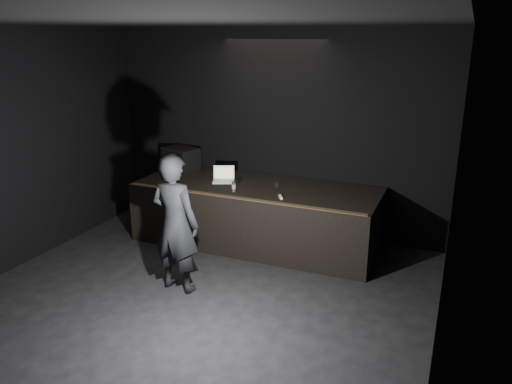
{
  "coord_description": "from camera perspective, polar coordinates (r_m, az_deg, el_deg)",
  "views": [
    {
      "loc": [
        3.03,
        -4.49,
        3.38
      ],
      "look_at": [
        0.17,
        2.3,
        1.04
      ],
      "focal_mm": 35.0,
      "sensor_mm": 36.0,
      "label": 1
    }
  ],
  "objects": [
    {
      "name": "beer_can",
      "position": [
        7.87,
        -2.55,
        0.6
      ],
      "size": [
        0.07,
        0.07,
        0.16
      ],
      "color": "silver",
      "rests_on": "stage_riser"
    },
    {
      "name": "laptop",
      "position": [
        8.45,
        -3.72,
        1.69
      ],
      "size": [
        0.45,
        0.43,
        0.24
      ],
      "rotation": [
        0.0,
        0.0,
        0.39
      ],
      "color": "silver",
      "rests_on": "stage_riser"
    },
    {
      "name": "ground",
      "position": [
        6.38,
        -9.78,
        -14.61
      ],
      "size": [
        7.0,
        7.0,
        0.0
      ],
      "primitive_type": "plane",
      "color": "black",
      "rests_on": "ground"
    },
    {
      "name": "stage_monitor",
      "position": [
        9.21,
        -8.6,
        3.76
      ],
      "size": [
        0.71,
        0.61,
        0.41
      ],
      "rotation": [
        0.0,
        0.0,
        -0.32
      ],
      "color": "black",
      "rests_on": "stage_riser"
    },
    {
      "name": "stage_riser",
      "position": [
        8.34,
        0.08,
        -2.56
      ],
      "size": [
        4.0,
        1.5,
        1.0
      ],
      "primitive_type": "cube",
      "color": "black",
      "rests_on": "ground"
    },
    {
      "name": "riser_lip",
      "position": [
        7.56,
        -2.01,
        -0.67
      ],
      "size": [
        3.92,
        0.1,
        0.01
      ],
      "primitive_type": "cube",
      "color": "brown",
      "rests_on": "stage_riser"
    },
    {
      "name": "plastic_cup",
      "position": [
        8.03,
        2.35,
        0.73
      ],
      "size": [
        0.08,
        0.08,
        0.1
      ],
      "primitive_type": "cylinder",
      "color": "white",
      "rests_on": "stage_riser"
    },
    {
      "name": "room_walls",
      "position": [
        5.58,
        -10.85,
        3.26
      ],
      "size": [
        6.1,
        7.1,
        3.52
      ],
      "color": "black",
      "rests_on": "ground"
    },
    {
      "name": "cable",
      "position": [
        9.4,
        -8.14,
        2.84
      ],
      "size": [
        0.98,
        0.22,
        0.02
      ],
      "primitive_type": "cylinder",
      "rotation": [
        0.0,
        1.57,
        -0.2
      ],
      "color": "black",
      "rests_on": "stage_riser"
    },
    {
      "name": "wii_remote",
      "position": [
        7.58,
        2.82,
        -0.57
      ],
      "size": [
        0.11,
        0.16,
        0.03
      ],
      "primitive_type": "cube",
      "rotation": [
        0.0,
        0.0,
        0.53
      ],
      "color": "silver",
      "rests_on": "stage_riser"
    },
    {
      "name": "person",
      "position": [
        6.76,
        -9.2,
        -3.59
      ],
      "size": [
        0.73,
        0.51,
        1.92
      ],
      "primitive_type": "imported",
      "rotation": [
        0.0,
        0.0,
        3.06
      ],
      "color": "black",
      "rests_on": "ground"
    }
  ]
}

